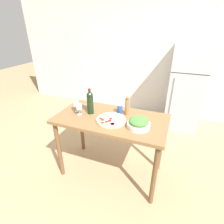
% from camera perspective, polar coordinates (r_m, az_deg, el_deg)
% --- Properties ---
extents(ground_plane, '(14.00, 14.00, 0.00)m').
position_cam_1_polar(ground_plane, '(2.69, -0.29, -18.55)').
color(ground_plane, tan).
extents(wall_back, '(6.40, 0.06, 2.60)m').
position_cam_1_polar(wall_back, '(4.02, 11.55, 17.69)').
color(wall_back, silver).
rests_on(wall_back, ground_plane).
extents(refrigerator, '(0.62, 0.73, 1.61)m').
position_cam_1_polar(refrigerator, '(3.69, 23.00, 7.35)').
color(refrigerator, '#B7BCC1').
rests_on(refrigerator, ground_plane).
extents(prep_counter, '(1.37, 0.71, 0.88)m').
position_cam_1_polar(prep_counter, '(2.20, -0.33, -4.45)').
color(prep_counter, brown).
rests_on(prep_counter, ground_plane).
extents(wine_bottle, '(0.08, 0.08, 0.33)m').
position_cam_1_polar(wine_bottle, '(2.21, -7.16, 3.22)').
color(wine_bottle, black).
rests_on(wine_bottle, prep_counter).
extents(wine_glass_near, '(0.08, 0.08, 0.14)m').
position_cam_1_polar(wine_glass_near, '(2.21, -10.76, 1.57)').
color(wine_glass_near, silver).
rests_on(wine_glass_near, prep_counter).
extents(wine_glass_far, '(0.08, 0.08, 0.14)m').
position_cam_1_polar(wine_glass_far, '(2.30, -11.61, 2.46)').
color(wine_glass_far, silver).
rests_on(wine_glass_far, prep_counter).
extents(pepper_mill, '(0.05, 0.05, 0.24)m').
position_cam_1_polar(pepper_mill, '(2.18, 4.91, 1.99)').
color(pepper_mill, olive).
rests_on(pepper_mill, prep_counter).
extents(salad_bowl, '(0.26, 0.26, 0.13)m').
position_cam_1_polar(salad_bowl, '(1.94, 8.70, -3.64)').
color(salad_bowl, silver).
rests_on(salad_bowl, prep_counter).
extents(homemade_pizza, '(0.35, 0.35, 0.03)m').
position_cam_1_polar(homemade_pizza, '(2.06, -0.31, -2.61)').
color(homemade_pizza, beige).
rests_on(homemade_pizza, prep_counter).
extents(salt_canister, '(0.07, 0.07, 0.12)m').
position_cam_1_polar(salt_canister, '(2.23, 2.60, 1.13)').
color(salt_canister, '#284CA3').
rests_on(salt_canister, prep_counter).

